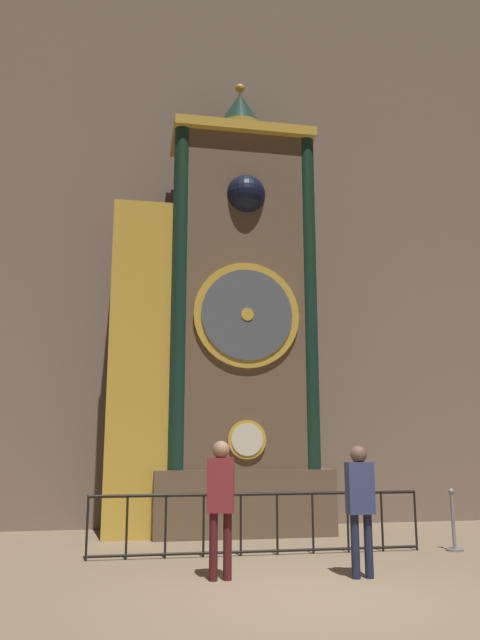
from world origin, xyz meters
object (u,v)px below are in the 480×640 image
at_px(clock_tower, 221,327).
at_px(visitor_far, 360,497).
at_px(visitor_near, 221,494).
at_px(stanchion_post, 454,531).

relative_size(clock_tower, visitor_far, 5.71).
relative_size(visitor_near, visitor_far, 1.04).
bearing_deg(stanchion_post, clock_tower, 143.49).
relative_size(clock_tower, visitor_near, 5.50).
bearing_deg(visitor_far, stanchion_post, 40.75).
distance_m(clock_tower, visitor_near, 5.05).
bearing_deg(visitor_near, clock_tower, 94.21).
height_order(clock_tower, visitor_far, clock_tower).
bearing_deg(clock_tower, stanchion_post, -36.51).
bearing_deg(visitor_far, visitor_near, 176.75).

